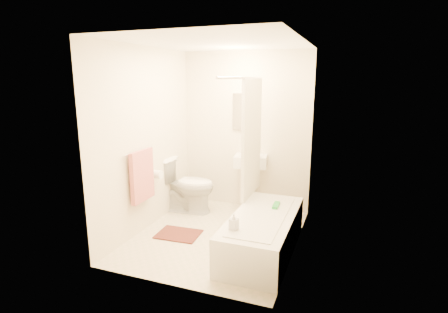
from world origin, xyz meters
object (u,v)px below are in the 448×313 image
at_px(soap_bottle, 234,222).
at_px(toilet, 187,185).
at_px(sink, 251,180).
at_px(bathtub, 263,233).
at_px(bath_mat, 178,234).

bearing_deg(soap_bottle, toilet, 131.87).
relative_size(sink, bathtub, 0.60).
xyz_separation_m(sink, soap_bottle, (0.33, -1.75, 0.07)).
xyz_separation_m(toilet, bath_mat, (0.27, -0.82, -0.40)).
xyz_separation_m(sink, bath_mat, (-0.62, -1.22, -0.46)).
bearing_deg(bath_mat, toilet, 108.16).
xyz_separation_m(bathtub, soap_bottle, (-0.19, -0.49, 0.31)).
distance_m(toilet, bathtub, 1.66).
distance_m(toilet, bath_mat, 0.95).
bearing_deg(sink, bathtub, -77.37).
xyz_separation_m(bathtub, bath_mat, (-1.14, 0.04, -0.21)).
distance_m(sink, soap_bottle, 1.78).
height_order(bathtub, soap_bottle, soap_bottle).
distance_m(bathtub, soap_bottle, 0.62).
height_order(toilet, bath_mat, toilet).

